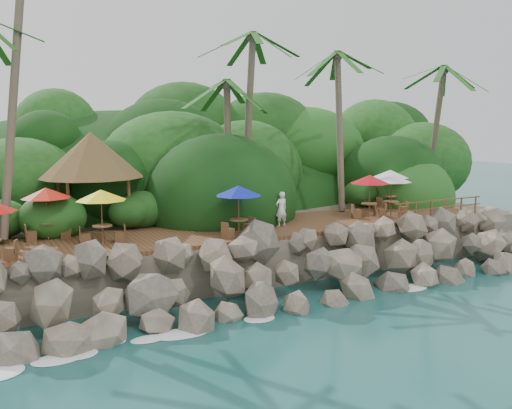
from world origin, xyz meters
TOP-DOWN VIEW (x-y plane):
  - ground at (0.00, 0.00)m, footprint 140.00×140.00m
  - land_base at (0.00, 16.00)m, footprint 32.00×25.20m
  - jungle_hill at (0.00, 23.50)m, footprint 44.80×28.00m
  - seawall at (0.00, 2.00)m, footprint 29.00×4.00m
  - terrace at (0.00, 6.00)m, footprint 26.00×5.00m
  - jungle_foliage at (0.00, 15.00)m, footprint 44.00×16.00m
  - foam_line at (0.00, 0.30)m, footprint 25.20×0.80m
  - palms at (0.00, 8.70)m, footprint 31.89×6.82m
  - palapa at (-6.93, 9.97)m, footprint 5.02×5.02m
  - dining_clusters at (-0.88, 6.05)m, footprint 23.36×5.31m
  - railing at (9.74, 3.65)m, footprint 6.10×0.10m
  - waiter at (1.11, 5.48)m, footprint 0.66×0.46m

SIDE VIEW (x-z plane):
  - ground at x=0.00m, z-range 0.00..0.00m
  - jungle_hill at x=0.00m, z-range -7.70..7.70m
  - jungle_foliage at x=0.00m, z-range -6.00..6.00m
  - foam_line at x=0.00m, z-range 0.00..0.06m
  - land_base at x=0.00m, z-range 0.00..2.10m
  - seawall at x=0.00m, z-range 0.00..2.30m
  - terrace at x=0.00m, z-range 2.10..2.30m
  - railing at x=9.74m, z-range 2.41..3.41m
  - waiter at x=1.11m, z-range 2.30..4.02m
  - dining_clusters at x=-0.88m, z-range 3.05..5.34m
  - palapa at x=-6.93m, z-range 3.49..8.09m
  - palms at x=0.00m, z-range 4.31..19.33m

